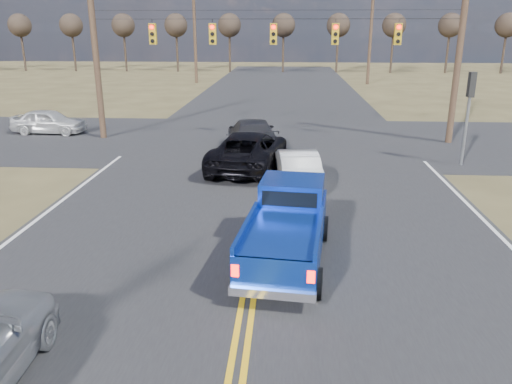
# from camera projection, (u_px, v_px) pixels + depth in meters

# --- Properties ---
(ground) EXTENTS (160.00, 160.00, 0.00)m
(ground) POSITION_uv_depth(u_px,v_px,m) (240.00, 354.00, 8.98)
(ground) COLOR brown
(ground) RESTS_ON ground
(road_main) EXTENTS (14.00, 120.00, 0.02)m
(road_main) POSITION_uv_depth(u_px,v_px,m) (265.00, 187.00, 18.46)
(road_main) COLOR #28282B
(road_main) RESTS_ON ground
(road_cross) EXTENTS (120.00, 12.00, 0.02)m
(road_cross) POSITION_uv_depth(u_px,v_px,m) (272.00, 140.00, 26.04)
(road_cross) COLOR #28282B
(road_cross) RESTS_ON ground
(signal_gantry) EXTENTS (19.60, 4.83, 10.00)m
(signal_gantry) POSITION_uv_depth(u_px,v_px,m) (284.00, 39.00, 24.22)
(signal_gantry) COLOR #473323
(signal_gantry) RESTS_ON ground
(utility_poles) EXTENTS (19.60, 58.32, 10.00)m
(utility_poles) POSITION_uv_depth(u_px,v_px,m) (273.00, 36.00, 23.45)
(utility_poles) COLOR #473323
(utility_poles) RESTS_ON ground
(treeline) EXTENTS (87.00, 117.80, 7.40)m
(treeline) POSITION_uv_depth(u_px,v_px,m) (278.00, 26.00, 32.75)
(treeline) COLOR #33261C
(treeline) RESTS_ON ground
(pickup_truck) EXTENTS (2.35, 5.00, 1.82)m
(pickup_truck) POSITION_uv_depth(u_px,v_px,m) (287.00, 228.00, 12.35)
(pickup_truck) COLOR black
(pickup_truck) RESTS_ON ground
(black_suv) EXTENTS (3.32, 5.92, 1.56)m
(black_suv) POSITION_uv_depth(u_px,v_px,m) (249.00, 150.00, 20.58)
(black_suv) COLOR black
(black_suv) RESTS_ON ground
(white_car_queue) EXTENTS (1.86, 4.18, 1.33)m
(white_car_queue) POSITION_uv_depth(u_px,v_px,m) (296.00, 166.00, 18.67)
(white_car_queue) COLOR #B9B9B9
(white_car_queue) RESTS_ON ground
(dgrey_car_queue) EXTENTS (2.96, 5.61, 1.55)m
(dgrey_car_queue) POSITION_uv_depth(u_px,v_px,m) (252.00, 135.00, 23.48)
(dgrey_car_queue) COLOR #2D2D31
(dgrey_car_queue) RESTS_ON ground
(cross_car_west) EXTENTS (1.77, 4.04, 1.36)m
(cross_car_west) POSITION_uv_depth(u_px,v_px,m) (49.00, 121.00, 27.50)
(cross_car_west) COLOR silver
(cross_car_west) RESTS_ON ground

